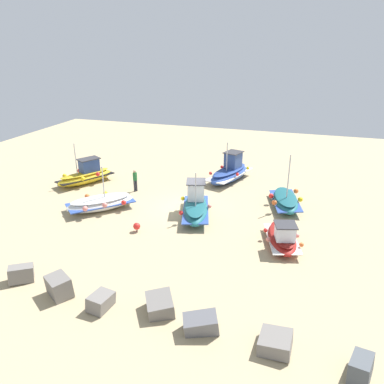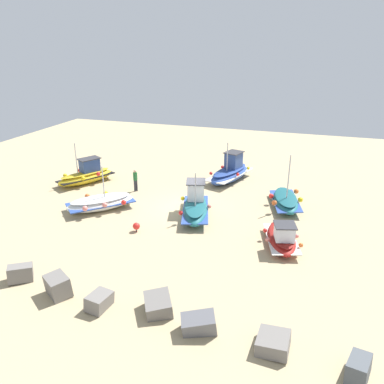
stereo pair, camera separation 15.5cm
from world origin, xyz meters
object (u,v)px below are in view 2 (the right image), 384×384
Objects in this scene: fishing_boat_0 at (230,172)px; person_walking at (135,179)px; fishing_boat_2 at (285,201)px; fishing_boat_3 at (196,206)px; fishing_boat_5 at (86,175)px; mooring_buoy_0 at (136,226)px; fishing_boat_1 at (282,237)px; fishing_boat_4 at (101,203)px.

fishing_boat_0 is 3.12× the size of person_walking.
fishing_boat_2 is 0.91× the size of fishing_boat_3.
fishing_boat_5 is (15.61, 0.09, 0.21)m from fishing_boat_2.
person_walking reaches higher than mooring_buoy_0.
fishing_boat_5 is 2.83× the size of person_walking.
mooring_buoy_0 is at bearing -100.76° from fishing_boat_5.
fishing_boat_0 is 1.19× the size of fishing_boat_2.
fishing_boat_1 is 12.22m from fishing_boat_4.
fishing_boat_4 is 0.95× the size of fishing_boat_5.
fishing_boat_1 is 6.19m from fishing_boat_3.
fishing_boat_4 is at bearing -108.10° from fishing_boat_5.
fishing_boat_3 is at bearing -77.43° from fishing_boat_5.
fishing_boat_0 is 10.93m from fishing_boat_4.
mooring_buoy_0 is at bearing 151.20° from person_walking.
fishing_boat_1 is 7.18× the size of mooring_buoy_0.
fishing_boat_4 is (11.84, 4.28, 0.02)m from fishing_boat_2.
fishing_boat_3 is (5.43, 3.26, 0.23)m from fishing_boat_2.
fishing_boat_3 reaches higher than person_walking.
mooring_buoy_0 is (2.67, 3.27, -0.33)m from fishing_boat_3.
fishing_boat_5 reaches higher than fishing_boat_0.
mooring_buoy_0 is (-7.51, 6.44, -0.31)m from fishing_boat_5.
person_walking is at bearing -146.98° from fishing_boat_4.
fishing_boat_3 is 4.24m from mooring_buoy_0.
fishing_boat_3 is at bearing -129.21° from mooring_buoy_0.
fishing_boat_0 is 6.29m from fishing_boat_2.
fishing_boat_2 is 15.62m from fishing_boat_5.
fishing_boat_3 is at bearing -127.17° from fishing_boat_1.
fishing_boat_0 reaches higher than person_walking.
fishing_boat_1 is at bearing 128.48° from fishing_boat_4.
fishing_boat_2 reaches higher than fishing_boat_3.
fishing_boat_2 reaches higher than fishing_boat_5.
fishing_boat_0 is at bearing -39.11° from fishing_boat_5.
person_walking is at bearing -65.34° from fishing_boat_5.
fishing_boat_1 is 12.46m from person_walking.
fishing_boat_2 is at bearing -59.80° from fishing_boat_5.
fishing_boat_4 is at bearing -31.11° from mooring_buoy_0.
fishing_boat_5 is (15.93, -5.48, 0.15)m from fishing_boat_1.
fishing_boat_3 is at bearing 106.38° from fishing_boat_2.
fishing_boat_0 is at bearing -108.86° from person_walking.
fishing_boat_5 is (3.78, -4.19, 0.19)m from fishing_boat_4.
fishing_boat_0 is 11.60m from fishing_boat_5.
fishing_boat_0 reaches higher than fishing_boat_3.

